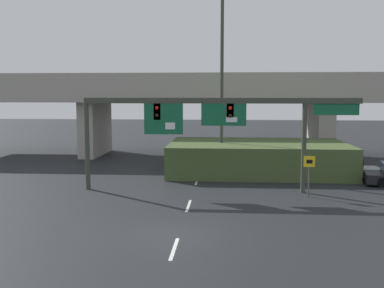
{
  "coord_description": "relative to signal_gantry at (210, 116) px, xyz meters",
  "views": [
    {
      "loc": [
        1.85,
        -17.76,
        5.67
      ],
      "look_at": [
        0.0,
        6.8,
        2.9
      ],
      "focal_mm": 42.0,
      "sensor_mm": 36.0,
      "label": 1
    }
  ],
  "objects": [
    {
      "name": "ground_plane",
      "position": [
        -0.97,
        -7.98,
        -4.41
      ],
      "size": [
        160.0,
        160.0,
        0.0
      ],
      "primitive_type": "plane",
      "color": "black"
    },
    {
      "name": "signal_gantry",
      "position": [
        0.0,
        0.0,
        0.0
      ],
      "size": [
        15.87,
        0.44,
        5.43
      ],
      "color": "#383D33",
      "rests_on": "ground"
    },
    {
      "name": "grass_embankment",
      "position": [
        3.21,
        6.58,
        -3.32
      ],
      "size": [
        12.58,
        7.52,
        2.17
      ],
      "color": "#42562D",
      "rests_on": "ground"
    },
    {
      "name": "highway_light_pole_near",
      "position": [
        0.58,
        6.38,
        2.64
      ],
      "size": [
        0.7,
        0.36,
        13.35
      ],
      "color": "#383D33",
      "rests_on": "ground"
    },
    {
      "name": "lane_markings",
      "position": [
        -0.97,
        2.88,
        -4.41
      ],
      "size": [
        0.14,
        27.94,
        0.01
      ],
      "color": "silver",
      "rests_on": "ground"
    },
    {
      "name": "speed_limit_sign",
      "position": [
        5.47,
        -1.04,
        -2.89
      ],
      "size": [
        0.6,
        0.11,
        2.32
      ],
      "color": "#4C4C4C",
      "rests_on": "ground"
    },
    {
      "name": "parked_sedan_near_right",
      "position": [
        8.76,
        4.68,
        -3.75
      ],
      "size": [
        4.72,
        1.84,
        1.42
      ],
      "rotation": [
        0.0,
        0.0,
        0.01
      ],
      "color": "gray",
      "rests_on": "ground"
    },
    {
      "name": "overpass_bridge",
      "position": [
        -0.97,
        14.95,
        0.92
      ],
      "size": [
        48.1,
        8.02,
        7.38
      ],
      "color": "#A39E93",
      "rests_on": "ground"
    }
  ]
}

